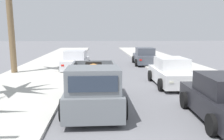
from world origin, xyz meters
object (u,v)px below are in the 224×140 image
object	(u,v)px
car_left_near	(171,73)
car_right_near	(76,61)
pickup_truck	(94,88)
car_right_mid	(145,57)
car_left_mid	(224,99)

from	to	relation	value
car_left_near	car_right_near	size ratio (longest dim) A/B	0.99
car_left_near	car_right_near	xyz separation A→B (m)	(-5.75, 5.91, 0.00)
pickup_truck	car_right_near	size ratio (longest dim) A/B	1.21
car_left_near	car_right_near	distance (m)	8.25
car_right_mid	pickup_truck	bearing A→B (deg)	-109.15
car_right_near	car_left_mid	xyz separation A→B (m)	(5.87, -11.43, 0.00)
car_left_near	car_left_mid	xyz separation A→B (m)	(0.12, -5.52, 0.00)
car_right_near	car_left_mid	distance (m)	12.85
pickup_truck	car_right_mid	distance (m)	13.66
car_left_near	car_right_mid	xyz separation A→B (m)	(0.24, 8.97, 0.00)
car_right_near	car_right_mid	xyz separation A→B (m)	(5.99, 3.06, 0.00)
car_right_near	car_right_mid	bearing A→B (deg)	27.05
car_left_near	car_right_mid	size ratio (longest dim) A/B	0.99
car_right_mid	car_left_mid	bearing A→B (deg)	-90.47
car_right_near	car_right_mid	size ratio (longest dim) A/B	1.00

